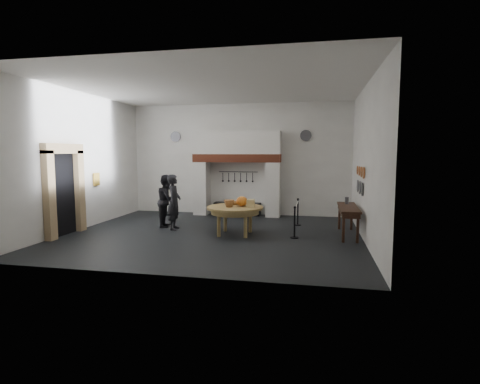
% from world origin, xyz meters
% --- Properties ---
extents(floor, '(9.00, 8.00, 0.02)m').
position_xyz_m(floor, '(0.00, 0.00, 0.00)').
color(floor, black).
rests_on(floor, ground).
extents(ceiling, '(9.00, 8.00, 0.02)m').
position_xyz_m(ceiling, '(0.00, 0.00, 4.50)').
color(ceiling, silver).
rests_on(ceiling, wall_back).
extents(wall_back, '(9.00, 0.02, 4.50)m').
position_xyz_m(wall_back, '(0.00, 4.00, 2.25)').
color(wall_back, white).
rests_on(wall_back, floor).
extents(wall_front, '(9.00, 0.02, 4.50)m').
position_xyz_m(wall_front, '(0.00, -4.00, 2.25)').
color(wall_front, white).
rests_on(wall_front, floor).
extents(wall_left, '(0.02, 8.00, 4.50)m').
position_xyz_m(wall_left, '(-4.50, 0.00, 2.25)').
color(wall_left, white).
rests_on(wall_left, floor).
extents(wall_right, '(0.02, 8.00, 4.50)m').
position_xyz_m(wall_right, '(4.50, 0.00, 2.25)').
color(wall_right, white).
rests_on(wall_right, floor).
extents(chimney_pier_left, '(0.55, 0.70, 2.15)m').
position_xyz_m(chimney_pier_left, '(-1.48, 3.65, 1.07)').
color(chimney_pier_left, silver).
rests_on(chimney_pier_left, floor).
extents(chimney_pier_right, '(0.55, 0.70, 2.15)m').
position_xyz_m(chimney_pier_right, '(1.48, 3.65, 1.07)').
color(chimney_pier_right, silver).
rests_on(chimney_pier_right, floor).
extents(hearth_brick_band, '(3.50, 0.72, 0.32)m').
position_xyz_m(hearth_brick_band, '(0.00, 3.65, 2.31)').
color(hearth_brick_band, '#9E442B').
rests_on(hearth_brick_band, chimney_pier_left).
extents(chimney_hood, '(3.50, 0.70, 0.90)m').
position_xyz_m(chimney_hood, '(0.00, 3.65, 2.92)').
color(chimney_hood, silver).
rests_on(chimney_hood, hearth_brick_band).
extents(iron_range, '(1.90, 0.45, 0.50)m').
position_xyz_m(iron_range, '(0.00, 3.72, 0.25)').
color(iron_range, black).
rests_on(iron_range, floor).
extents(utensil_rail, '(1.60, 0.02, 0.02)m').
position_xyz_m(utensil_rail, '(0.00, 3.92, 1.75)').
color(utensil_rail, black).
rests_on(utensil_rail, wall_back).
extents(door_recess, '(0.04, 1.10, 2.50)m').
position_xyz_m(door_recess, '(-4.47, -1.00, 1.25)').
color(door_recess, black).
rests_on(door_recess, floor).
extents(door_jamb_near, '(0.22, 0.30, 2.60)m').
position_xyz_m(door_jamb_near, '(-4.38, -1.70, 1.30)').
color(door_jamb_near, tan).
rests_on(door_jamb_near, floor).
extents(door_jamb_far, '(0.22, 0.30, 2.60)m').
position_xyz_m(door_jamb_far, '(-4.38, -0.30, 1.30)').
color(door_jamb_far, tan).
rests_on(door_jamb_far, floor).
extents(door_lintel, '(0.22, 1.70, 0.30)m').
position_xyz_m(door_lintel, '(-4.38, -1.00, 2.65)').
color(door_lintel, tan).
rests_on(door_lintel, door_jamb_near).
extents(wall_plaque, '(0.05, 0.34, 0.44)m').
position_xyz_m(wall_plaque, '(-4.45, 0.80, 1.60)').
color(wall_plaque, gold).
rests_on(wall_plaque, wall_left).
extents(work_table, '(1.83, 1.83, 0.07)m').
position_xyz_m(work_table, '(0.68, 0.11, 0.84)').
color(work_table, tan).
rests_on(work_table, floor).
extents(pumpkin, '(0.36, 0.36, 0.31)m').
position_xyz_m(pumpkin, '(0.88, 0.21, 1.03)').
color(pumpkin, orange).
rests_on(pumpkin, work_table).
extents(cheese_block_big, '(0.22, 0.22, 0.24)m').
position_xyz_m(cheese_block_big, '(1.18, 0.06, 0.99)').
color(cheese_block_big, '#D2BA7D').
rests_on(cheese_block_big, work_table).
extents(cheese_block_small, '(0.18, 0.18, 0.20)m').
position_xyz_m(cheese_block_small, '(1.16, 0.36, 0.97)').
color(cheese_block_small, '#CECE7B').
rests_on(cheese_block_small, work_table).
extents(wicker_basket, '(0.34, 0.34, 0.22)m').
position_xyz_m(wicker_basket, '(0.53, -0.04, 0.98)').
color(wicker_basket, '#9D6B39').
rests_on(wicker_basket, work_table).
extents(bread_loaf, '(0.31, 0.18, 0.13)m').
position_xyz_m(bread_loaf, '(0.58, 0.46, 0.94)').
color(bread_loaf, brown).
rests_on(bread_loaf, work_table).
extents(visitor_near, '(0.54, 0.73, 1.82)m').
position_xyz_m(visitor_near, '(-1.45, 0.47, 0.91)').
color(visitor_near, black).
rests_on(visitor_near, floor).
extents(visitor_far, '(0.84, 0.99, 1.79)m').
position_xyz_m(visitor_far, '(-1.85, 0.87, 0.89)').
color(visitor_far, black).
rests_on(visitor_far, floor).
extents(side_table, '(0.55, 2.20, 0.06)m').
position_xyz_m(side_table, '(4.10, 0.63, 0.87)').
color(side_table, '#392314').
rests_on(side_table, floor).
extents(pewter_jug, '(0.12, 0.12, 0.22)m').
position_xyz_m(pewter_jug, '(4.10, 1.23, 1.01)').
color(pewter_jug, '#55545A').
rests_on(pewter_jug, side_table).
extents(copper_pan_a, '(0.03, 0.34, 0.34)m').
position_xyz_m(copper_pan_a, '(4.46, 0.20, 1.95)').
color(copper_pan_a, '#C6662D').
rests_on(copper_pan_a, wall_right).
extents(copper_pan_b, '(0.03, 0.32, 0.32)m').
position_xyz_m(copper_pan_b, '(4.46, 0.75, 1.95)').
color(copper_pan_b, '#C6662D').
rests_on(copper_pan_b, wall_right).
extents(copper_pan_c, '(0.03, 0.30, 0.30)m').
position_xyz_m(copper_pan_c, '(4.46, 1.30, 1.95)').
color(copper_pan_c, '#C6662D').
rests_on(copper_pan_c, wall_right).
extents(copper_pan_d, '(0.03, 0.28, 0.28)m').
position_xyz_m(copper_pan_d, '(4.46, 1.85, 1.95)').
color(copper_pan_d, '#C6662D').
rests_on(copper_pan_d, wall_right).
extents(pewter_plate_left, '(0.03, 0.40, 0.40)m').
position_xyz_m(pewter_plate_left, '(4.46, 0.40, 1.45)').
color(pewter_plate_left, '#4C4C51').
rests_on(pewter_plate_left, wall_right).
extents(pewter_plate_mid, '(0.03, 0.40, 0.40)m').
position_xyz_m(pewter_plate_mid, '(4.46, 1.00, 1.45)').
color(pewter_plate_mid, '#4C4C51').
rests_on(pewter_plate_mid, wall_right).
extents(pewter_plate_right, '(0.03, 0.40, 0.40)m').
position_xyz_m(pewter_plate_right, '(4.46, 1.60, 1.45)').
color(pewter_plate_right, '#4C4C51').
rests_on(pewter_plate_right, wall_right).
extents(pewter_plate_back_left, '(0.44, 0.03, 0.44)m').
position_xyz_m(pewter_plate_back_left, '(-2.70, 3.96, 3.20)').
color(pewter_plate_back_left, '#4C4C51').
rests_on(pewter_plate_back_left, wall_back).
extents(pewter_plate_back_right, '(0.44, 0.03, 0.44)m').
position_xyz_m(pewter_plate_back_right, '(2.70, 3.96, 3.20)').
color(pewter_plate_back_right, '#4C4C51').
rests_on(pewter_plate_back_right, wall_back).
extents(barrier_post_near, '(0.05, 0.05, 0.90)m').
position_xyz_m(barrier_post_near, '(2.52, -0.03, 0.45)').
color(barrier_post_near, black).
rests_on(barrier_post_near, floor).
extents(barrier_post_far, '(0.05, 0.05, 0.90)m').
position_xyz_m(barrier_post_far, '(2.52, 1.97, 0.45)').
color(barrier_post_far, black).
rests_on(barrier_post_far, floor).
extents(barrier_rope, '(0.04, 2.00, 0.04)m').
position_xyz_m(barrier_rope, '(2.52, 0.97, 0.85)').
color(barrier_rope, white).
rests_on(barrier_rope, barrier_post_near).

